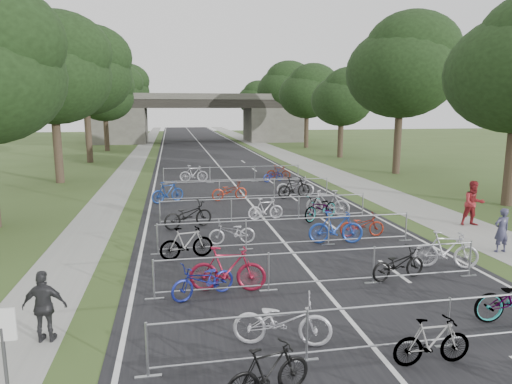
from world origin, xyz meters
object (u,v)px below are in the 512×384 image
Objects in this scene: overpass_bridge at (198,118)px; park_sign at (3,341)px; pedestrian_b at (473,204)px; pedestrian_c at (45,307)px; pedestrian_a at (502,230)px.

overpass_bridge reaches higher than park_sign.
pedestrian_b is at bearing 31.94° from park_sign.
overpass_bridge reaches higher than pedestrian_c.
overpass_bridge is 19.82× the size of pedestrian_a.
pedestrian_b is 1.22× the size of pedestrian_c.
park_sign is at bearing 21.16° from pedestrian_a.
pedestrian_b reaches higher than pedestrian_c.
overpass_bridge is 53.20m from pedestrian_b.
pedestrian_a is (13.94, 6.09, -0.49)m from park_sign.
overpass_bridge is 56.43m from pedestrian_a.
pedestrian_b is at bearing -80.77° from overpass_bridge.
overpass_bridge is 19.63× the size of pedestrian_c.
pedestrian_c is (-15.32, -7.17, -0.17)m from pedestrian_b.
pedestrian_b is (15.32, 9.55, -0.30)m from park_sign.
pedestrian_c is (0.00, 2.38, -0.48)m from park_sign.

